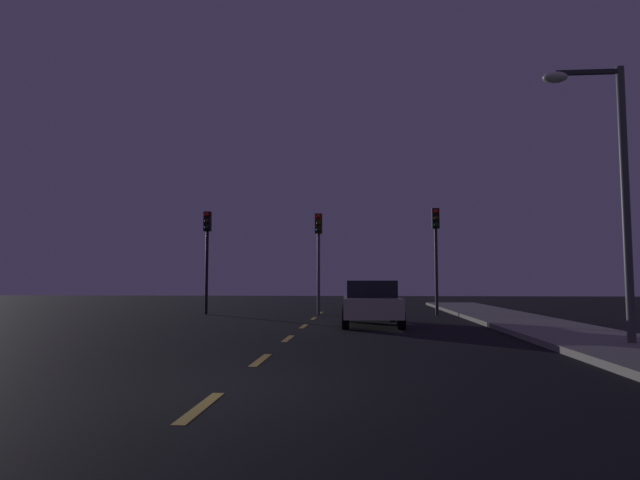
% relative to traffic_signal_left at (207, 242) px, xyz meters
% --- Properties ---
extents(ground_plane, '(80.00, 80.00, 0.00)m').
position_rel_traffic_signal_left_xyz_m(ground_plane, '(5.09, -9.25, -3.28)').
color(ground_plane, black).
extents(sidewalk_curb_right, '(3.00, 40.00, 0.15)m').
position_rel_traffic_signal_left_xyz_m(sidewalk_curb_right, '(12.59, -9.25, -3.21)').
color(sidewalk_curb_right, gray).
rests_on(sidewalk_curb_right, ground_plane).
extents(lane_stripe_nearest, '(0.16, 1.60, 0.01)m').
position_rel_traffic_signal_left_xyz_m(lane_stripe_nearest, '(5.09, -17.45, -3.28)').
color(lane_stripe_nearest, '#EACC4C').
rests_on(lane_stripe_nearest, ground_plane).
extents(lane_stripe_second, '(0.16, 1.60, 0.01)m').
position_rel_traffic_signal_left_xyz_m(lane_stripe_second, '(5.09, -13.65, -3.28)').
color(lane_stripe_second, '#EACC4C').
rests_on(lane_stripe_second, ground_plane).
extents(lane_stripe_third, '(0.16, 1.60, 0.01)m').
position_rel_traffic_signal_left_xyz_m(lane_stripe_third, '(5.09, -9.85, -3.28)').
color(lane_stripe_third, '#EACC4C').
rests_on(lane_stripe_third, ground_plane).
extents(lane_stripe_fourth, '(0.16, 1.60, 0.01)m').
position_rel_traffic_signal_left_xyz_m(lane_stripe_fourth, '(5.09, -6.05, -3.28)').
color(lane_stripe_fourth, '#EACC4C').
rests_on(lane_stripe_fourth, ground_plane).
extents(lane_stripe_fifth, '(0.16, 1.60, 0.01)m').
position_rel_traffic_signal_left_xyz_m(lane_stripe_fifth, '(5.09, -2.25, -3.28)').
color(lane_stripe_fifth, '#EACC4C').
rests_on(lane_stripe_fifth, ground_plane).
extents(lane_stripe_sixth, '(0.16, 1.60, 0.01)m').
position_rel_traffic_signal_left_xyz_m(lane_stripe_sixth, '(5.09, 1.55, -3.28)').
color(lane_stripe_sixth, '#EACC4C').
rests_on(lane_stripe_sixth, ground_plane).
extents(traffic_signal_left, '(0.32, 0.38, 4.67)m').
position_rel_traffic_signal_left_xyz_m(traffic_signal_left, '(0.00, 0.00, 0.00)').
color(traffic_signal_left, black).
rests_on(traffic_signal_left, ground_plane).
extents(traffic_signal_center, '(0.32, 0.38, 4.52)m').
position_rel_traffic_signal_left_xyz_m(traffic_signal_center, '(5.10, -0.00, -0.09)').
color(traffic_signal_center, '#4C4C51').
rests_on(traffic_signal_center, ground_plane).
extents(traffic_signal_right, '(0.32, 0.38, 4.71)m').
position_rel_traffic_signal_left_xyz_m(traffic_signal_right, '(10.30, 0.00, 0.03)').
color(traffic_signal_right, '#2D2D30').
rests_on(traffic_signal_right, ground_plane).
extents(car_stopped_ahead, '(2.06, 4.45, 1.51)m').
position_rel_traffic_signal_left_xyz_m(car_stopped_ahead, '(7.32, -5.46, -2.52)').
color(car_stopped_ahead, beige).
rests_on(car_stopped_ahead, ground_plane).
extents(street_lamp_right, '(1.80, 0.36, 6.35)m').
position_rel_traffic_signal_left_xyz_m(street_lamp_right, '(12.59, -11.49, 0.59)').
color(street_lamp_right, '#4C4C51').
rests_on(street_lamp_right, ground_plane).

